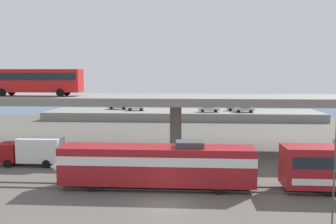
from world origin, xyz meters
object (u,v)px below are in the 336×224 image
object	(u,v)px
service_truck_west	(33,151)
parked_car_1	(236,107)
train_locomotive	(147,163)
parked_car_4	(118,106)
parked_car_3	(209,108)
transit_bus_on_overpass	(35,80)
parked_car_2	(244,109)
parked_car_0	(136,107)

from	to	relation	value
service_truck_west	parked_car_1	world-z (taller)	parked_car_1
parked_car_1	train_locomotive	bearing A→B (deg)	75.05
parked_car_4	parked_car_3	bearing A→B (deg)	166.35
service_truck_west	transit_bus_on_overpass	bearing A→B (deg)	-69.67
service_truck_west	parked_car_4	bearing A→B (deg)	-90.11
transit_bus_on_overpass	parked_car_3	size ratio (longest dim) A/B	2.66
train_locomotive	parked_car_4	world-z (taller)	train_locomotive
transit_bus_on_overpass	parked_car_2	world-z (taller)	transit_bus_on_overpass
transit_bus_on_overpass	parked_car_1	world-z (taller)	transit_bus_on_overpass
parked_car_0	parked_car_2	world-z (taller)	same
parked_car_0	parked_car_3	distance (m)	16.33
service_truck_west	parked_car_3	distance (m)	46.25
parked_car_0	parked_car_4	world-z (taller)	same
parked_car_4	parked_car_0	bearing A→B (deg)	149.43
service_truck_west	parked_car_4	size ratio (longest dim) A/B	1.46
parked_car_1	parked_car_3	size ratio (longest dim) A/B	0.94
train_locomotive	parked_car_1	distance (m)	53.26
parked_car_3	service_truck_west	bearing A→B (deg)	-116.85
parked_car_0	service_truck_west	bearing A→B (deg)	83.82
service_truck_west	parked_car_1	distance (m)	51.91
transit_bus_on_overpass	parked_car_0	world-z (taller)	transit_bus_on_overpass
train_locomotive	parked_car_4	distance (m)	55.13
service_truck_west	train_locomotive	bearing A→B (deg)	151.73
parked_car_2	parked_car_3	world-z (taller)	same
service_truck_west	parked_car_0	distance (m)	43.84
train_locomotive	transit_bus_on_overpass	bearing A→B (deg)	-42.58
parked_car_3	parked_car_0	bearing A→B (deg)	171.85
parked_car_0	parked_car_2	xyz separation A→B (m)	(23.75, -2.67, -0.00)
train_locomotive	transit_bus_on_overpass	distance (m)	23.14
service_truck_west	parked_car_2	xyz separation A→B (m)	(28.47, 40.90, 0.90)
train_locomotive	parked_car_4	size ratio (longest dim) A/B	3.82
parked_car_1	parked_car_2	distance (m)	3.62
parked_car_1	parked_car_4	world-z (taller)	same
parked_car_1	transit_bus_on_overpass	bearing A→B (deg)	50.63
service_truck_west	parked_car_3	size ratio (longest dim) A/B	1.51
transit_bus_on_overpass	parked_car_3	distance (m)	41.62
parked_car_0	parked_car_2	bearing A→B (deg)	173.58
transit_bus_on_overpass	train_locomotive	bearing A→B (deg)	-42.58
parked_car_2	parked_car_4	world-z (taller)	same
transit_bus_on_overpass	parked_car_3	world-z (taller)	transit_bus_on_overpass
train_locomotive	parked_car_0	distance (m)	51.50
parked_car_2	parked_car_4	size ratio (longest dim) A/B	0.90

